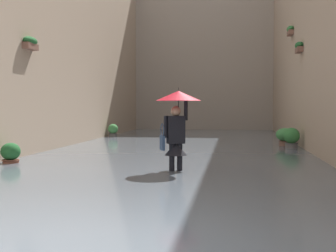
{
  "coord_description": "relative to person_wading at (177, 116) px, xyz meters",
  "views": [
    {
      "loc": [
        -1.75,
        4.42,
        1.64
      ],
      "look_at": [
        -0.2,
        -6.6,
        1.16
      ],
      "focal_mm": 49.26,
      "sensor_mm": 36.0,
      "label": 1
    }
  ],
  "objects": [
    {
      "name": "ground_plane",
      "position": [
        0.54,
        -5.98,
        -1.43
      ],
      "size": [
        60.0,
        60.0,
        0.0
      ],
      "primitive_type": "plane",
      "color": "#605B56"
    },
    {
      "name": "flood_water",
      "position": [
        0.54,
        -5.98,
        -1.33
      ],
      "size": [
        9.04,
        29.28,
        0.21
      ],
      "primitive_type": "cube",
      "color": "slate",
      "rests_on": "ground_plane"
    },
    {
      "name": "building_facade_far",
      "position": [
        0.54,
        -18.52,
        3.33
      ],
      "size": [
        11.84,
        1.8,
        9.53
      ],
      "primitive_type": "cube",
      "color": "#A89989",
      "rests_on": "ground_plane"
    },
    {
      "name": "person_wading",
      "position": [
        0.0,
        0.0,
        0.0
      ],
      "size": [
        1.01,
        1.01,
        2.05
      ],
      "color": "#4C4233",
      "rests_on": "ground_plane"
    },
    {
      "name": "potted_plant_mid_left",
      "position": [
        -3.2,
        -5.88,
        -0.92
      ],
      "size": [
        0.55,
        0.55,
        0.9
      ],
      "color": "#66605B",
      "rests_on": "ground_plane"
    },
    {
      "name": "potted_plant_far_right",
      "position": [
        4.29,
        -10.73,
        -0.99
      ],
      "size": [
        0.47,
        0.47,
        0.8
      ],
      "color": "#66605B",
      "rests_on": "ground_plane"
    },
    {
      "name": "potted_plant_near_left",
      "position": [
        -3.1,
        -6.88,
        -0.92
      ],
      "size": [
        0.66,
        0.66,
        0.84
      ],
      "color": "brown",
      "rests_on": "ground_plane"
    },
    {
      "name": "potted_plant_near_right",
      "position": [
        4.34,
        -0.84,
        -1.05
      ],
      "size": [
        0.49,
        0.49,
        0.71
      ],
      "color": "brown",
      "rests_on": "ground_plane"
    }
  ]
}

